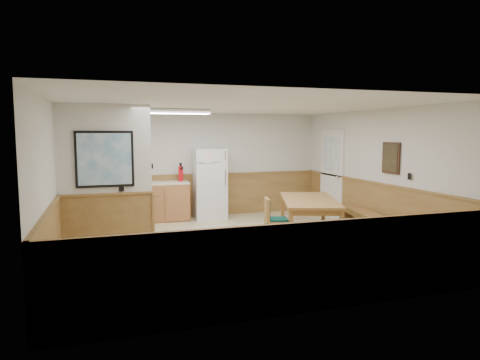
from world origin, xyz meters
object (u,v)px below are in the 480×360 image
object	(u,v)px
dining_chair	(272,217)
fire_extinguisher	(181,173)
soap_bottle	(110,179)
refrigerator	(210,184)
dining_bench	(363,216)
dining_table	(309,204)

from	to	relation	value
dining_chair	fire_extinguisher	distance (m)	3.09
fire_extinguisher	soap_bottle	bearing A→B (deg)	-156.69
dining_chair	fire_extinguisher	xyz separation A→B (m)	(-1.17, 2.80, 0.59)
refrigerator	fire_extinguisher	size ratio (longest dim) A/B	3.85
fire_extinguisher	refrigerator	bearing A→B (deg)	15.10
refrigerator	soap_bottle	distance (m)	2.26
refrigerator	dining_chair	distance (m)	2.78
dining_bench	fire_extinguisher	distance (m)	4.19
refrigerator	dining_bench	size ratio (longest dim) A/B	1.01
dining_table	dining_chair	world-z (taller)	dining_chair
refrigerator	soap_bottle	xyz separation A→B (m)	(-2.25, 0.06, 0.18)
fire_extinguisher	dining_table	bearing A→B (deg)	-28.20
refrigerator	dining_table	distance (m)	2.80
dining_bench	refrigerator	bearing A→B (deg)	148.76
dining_table	soap_bottle	world-z (taller)	soap_bottle
refrigerator	dining_table	world-z (taller)	refrigerator
refrigerator	soap_bottle	size ratio (longest dim) A/B	7.78
dining_bench	soap_bottle	xyz separation A→B (m)	(-4.88, 2.45, 0.66)
dining_table	soap_bottle	bearing A→B (deg)	164.77
fire_extinguisher	dining_bench	bearing A→B (deg)	-14.40
dining_bench	dining_chair	size ratio (longest dim) A/B	1.93
refrigerator	fire_extinguisher	distance (m)	0.72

